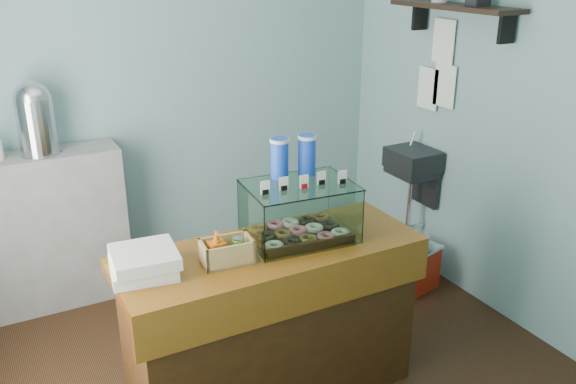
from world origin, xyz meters
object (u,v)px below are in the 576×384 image
coffee_urn (35,116)px  red_cooler (411,267)px  counter (271,321)px  display_case (298,207)px

coffee_urn → red_cooler: (2.30, -1.03, -1.18)m
counter → red_cooler: size_ratio=3.67×
display_case → counter: bearing=-154.9°
counter → display_case: display_case is taller
red_cooler → display_case: bearing=-173.1°
counter → coffee_urn: bearing=119.5°
coffee_urn → red_cooler: bearing=-24.0°
display_case → coffee_urn: (-1.09, 1.49, 0.29)m
counter → red_cooler: (1.42, 0.54, -0.29)m
counter → display_case: (0.20, 0.07, 0.61)m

